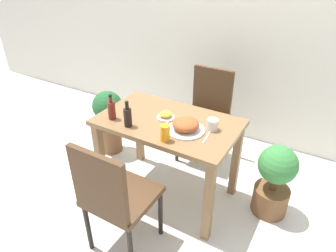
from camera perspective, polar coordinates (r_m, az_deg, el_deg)
ground_plane at (r=2.71m, az=0.00°, el=-12.35°), size 16.00×16.00×0.00m
wall_back at (r=3.19m, az=12.27°, el=19.95°), size 8.00×0.05×2.60m
dining_table at (r=2.35m, az=0.00°, el=-1.46°), size 1.07×0.66×0.72m
chair_near at (r=1.97m, az=-10.23°, el=-12.84°), size 0.42×0.42×0.90m
chair_far at (r=2.93m, az=7.37°, el=3.04°), size 0.42×0.42×0.90m
food_plate at (r=2.14m, az=3.39°, el=0.11°), size 0.28×0.28×0.10m
side_plate at (r=2.31m, az=-0.44°, el=2.02°), size 0.14×0.14×0.05m
drink_cup at (r=2.17m, az=8.45°, el=0.27°), size 0.08×0.08×0.08m
juice_glass at (r=2.02m, az=-0.55°, el=-1.35°), size 0.07×0.07×0.12m
sauce_bottle at (r=2.31m, az=-10.70°, el=3.14°), size 0.06×0.06×0.21m
condiment_bottle at (r=2.19m, az=-7.68°, el=1.82°), size 0.06×0.06×0.21m
fork_utensil at (r=2.23m, az=-0.49°, el=0.33°), size 0.02×0.18×0.00m
spoon_utensil at (r=2.10m, az=7.45°, el=-2.02°), size 0.03×0.19×0.00m
potted_plant_left at (r=3.08m, az=-11.23°, el=1.59°), size 0.30×0.30×0.67m
potted_plant_right at (r=2.48m, az=19.64°, el=-9.55°), size 0.30×0.30×0.62m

